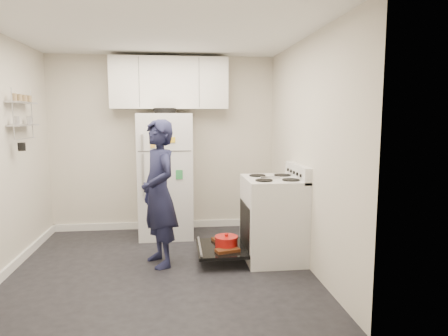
{
  "coord_description": "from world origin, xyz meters",
  "views": [
    {
      "loc": [
        0.19,
        -4.24,
        1.65
      ],
      "look_at": [
        0.73,
        0.34,
        1.05
      ],
      "focal_mm": 32.0,
      "sensor_mm": 36.0,
      "label": 1
    }
  ],
  "objects": [
    {
      "name": "room",
      "position": [
        -0.03,
        0.03,
        1.21
      ],
      "size": [
        3.21,
        3.21,
        2.51
      ],
      "color": "black",
      "rests_on": "ground"
    },
    {
      "name": "electric_range",
      "position": [
        1.26,
        0.15,
        0.47
      ],
      "size": [
        0.66,
        0.76,
        1.1
      ],
      "color": "silver",
      "rests_on": "ground"
    },
    {
      "name": "open_oven_door",
      "position": [
        0.7,
        0.14,
        0.18
      ],
      "size": [
        0.55,
        0.7,
        0.21
      ],
      "color": "black",
      "rests_on": "ground"
    },
    {
      "name": "refrigerator",
      "position": [
        0.03,
        1.25,
        0.85
      ],
      "size": [
        0.72,
        0.74,
        1.76
      ],
      "color": "silver",
      "rests_on": "ground"
    },
    {
      "name": "upper_cabinets",
      "position": [
        0.1,
        1.43,
        2.1
      ],
      "size": [
        1.6,
        0.33,
        0.7
      ],
      "primitive_type": "cube",
      "color": "silver",
      "rests_on": "room"
    },
    {
      "name": "wall_shelf_rack",
      "position": [
        -1.52,
        0.49,
        1.68
      ],
      "size": [
        0.14,
        0.6,
        0.61
      ],
      "color": "#B2B2B7",
      "rests_on": "room"
    },
    {
      "name": "person",
      "position": [
        -0.02,
        0.12,
        0.81
      ],
      "size": [
        0.59,
        0.7,
        1.62
      ],
      "primitive_type": "imported",
      "rotation": [
        0.0,
        0.0,
        -1.16
      ],
      "color": "#191B38",
      "rests_on": "ground"
    }
  ]
}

